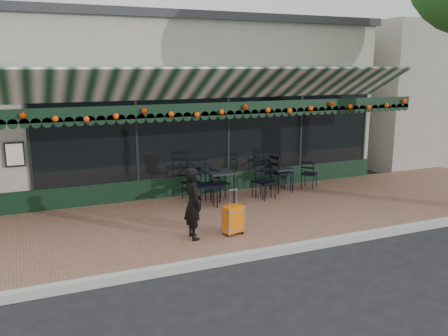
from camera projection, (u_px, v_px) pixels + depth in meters
name	position (u px, v px, depth m)	size (l,w,h in m)	color
ground	(245.00, 258.00, 8.53)	(80.00, 80.00, 0.00)	black
sidewalk	(205.00, 222.00, 10.31)	(18.00, 4.00, 0.15)	brown
curb	(247.00, 256.00, 8.44)	(18.00, 0.16, 0.15)	#9E9E99
restaurant_building	(139.00, 102.00, 15.08)	(12.00, 9.60, 4.50)	gray
neighbor_building_right	(439.00, 90.00, 20.21)	(12.00, 8.00, 4.80)	#A39D8F
woman	(193.00, 203.00, 8.96)	(0.51, 0.33, 1.39)	black
suitcase	(233.00, 219.00, 9.26)	(0.44, 0.32, 0.90)	#DE5E07
cafe_table_a	(282.00, 170.00, 12.37)	(0.51, 0.51, 0.63)	black
cafe_table_b	(220.00, 174.00, 11.33)	(0.63, 0.63, 0.78)	black
chair_a_left	(262.00, 182.00, 11.82)	(0.41, 0.41, 0.82)	black
chair_a_right	(281.00, 173.00, 12.52)	(0.48, 0.48, 0.95)	black
chair_a_front	(266.00, 183.00, 11.72)	(0.41, 0.41, 0.83)	black
chair_a_extra	(309.00, 174.00, 12.76)	(0.39, 0.39, 0.78)	black
chair_b_left	(192.00, 183.00, 11.75)	(0.40, 0.40, 0.81)	black
chair_b_right	(220.00, 184.00, 11.59)	(0.41, 0.41, 0.81)	black
chair_b_front	(206.00, 186.00, 11.06)	(0.50, 0.50, 1.00)	black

